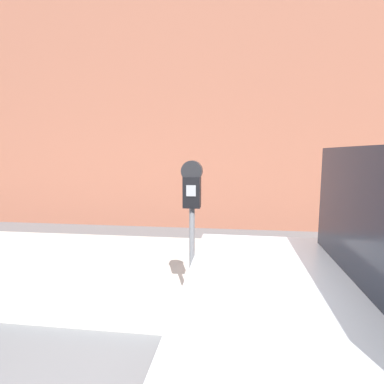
% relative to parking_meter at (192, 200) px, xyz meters
% --- Properties ---
extents(sidewalk, '(24.00, 2.80, 0.14)m').
position_rel_parking_meter_xyz_m(sidewalk, '(-0.09, 1.12, -1.18)').
color(sidewalk, '#BCB7AD').
rests_on(sidewalk, ground_plane).
extents(building_facade, '(24.00, 0.30, 5.77)m').
position_rel_parking_meter_xyz_m(building_facade, '(-0.09, 3.96, 1.63)').
color(building_facade, '#935642').
rests_on(building_facade, ground_plane).
extents(parking_meter, '(0.20, 0.14, 1.50)m').
position_rel_parking_meter_xyz_m(parking_meter, '(0.00, 0.00, 0.00)').
color(parking_meter, slate).
rests_on(parking_meter, sidewalk).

